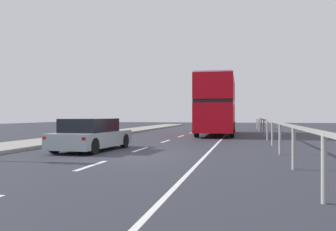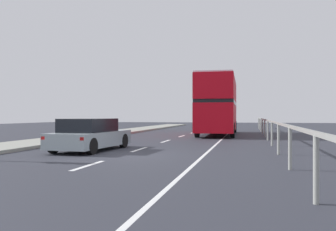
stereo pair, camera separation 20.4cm
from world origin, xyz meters
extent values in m
cube|color=#2C2E37|center=(0.00, 0.00, -0.05)|extent=(73.87, 120.00, 0.10)
cube|color=silver|center=(0.00, -2.91, 0.00)|extent=(0.16, 2.13, 0.01)
cube|color=silver|center=(0.00, 2.11, 0.00)|extent=(0.16, 2.13, 0.01)
cube|color=silver|center=(0.00, 7.12, 0.00)|extent=(0.16, 2.13, 0.01)
cube|color=silver|center=(0.00, 12.14, 0.00)|extent=(0.16, 2.13, 0.01)
cube|color=silver|center=(0.00, 17.15, 0.00)|extent=(0.16, 2.13, 0.01)
cube|color=silver|center=(0.00, 22.16, 0.00)|extent=(0.16, 2.13, 0.01)
cube|color=silver|center=(0.00, 27.18, 0.00)|extent=(0.16, 2.13, 0.01)
cube|color=silver|center=(3.02, 9.00, 0.00)|extent=(0.12, 46.00, 0.01)
cube|color=gray|center=(5.74, 9.00, 1.18)|extent=(0.08, 42.00, 0.08)
cylinder|color=gray|center=(5.74, -6.27, 0.59)|extent=(0.10, 0.10, 1.18)
cylinder|color=gray|center=(5.74, -2.45, 0.59)|extent=(0.10, 0.10, 1.18)
cylinder|color=gray|center=(5.74, 1.36, 0.59)|extent=(0.10, 0.10, 1.18)
cylinder|color=gray|center=(5.74, 5.18, 0.59)|extent=(0.10, 0.10, 1.18)
cylinder|color=gray|center=(5.74, 9.00, 0.59)|extent=(0.10, 0.10, 1.18)
cylinder|color=gray|center=(5.74, 12.82, 0.59)|extent=(0.10, 0.10, 1.18)
cylinder|color=gray|center=(5.74, 16.64, 0.59)|extent=(0.10, 0.10, 1.18)
cylinder|color=gray|center=(5.74, 20.45, 0.59)|extent=(0.10, 0.10, 1.18)
cylinder|color=gray|center=(5.74, 24.27, 0.59)|extent=(0.10, 0.10, 1.18)
cylinder|color=gray|center=(5.74, 28.09, 0.59)|extent=(0.10, 0.10, 1.18)
cube|color=red|center=(2.38, 14.47, 1.32)|extent=(2.70, 10.07, 1.94)
cube|color=black|center=(2.38, 14.47, 2.41)|extent=(2.72, 9.67, 0.24)
cube|color=red|center=(2.38, 14.47, 3.37)|extent=(2.70, 10.07, 1.68)
cube|color=silver|center=(2.38, 14.47, 4.26)|extent=(2.65, 9.87, 0.10)
cube|color=black|center=(2.30, 19.47, 1.42)|extent=(2.29, 0.08, 1.36)
cube|color=yellow|center=(2.30, 19.47, 3.79)|extent=(1.52, 0.06, 0.28)
cylinder|color=black|center=(1.15, 18.07, 0.50)|extent=(0.30, 1.00, 1.00)
cylinder|color=black|center=(3.49, 18.11, 0.50)|extent=(0.30, 1.00, 1.00)
cylinder|color=black|center=(1.27, 11.04, 0.50)|extent=(0.30, 1.00, 1.00)
cylinder|color=black|center=(3.60, 11.08, 0.50)|extent=(0.30, 1.00, 1.00)
cube|color=gray|center=(-1.89, 1.34, 0.49)|extent=(2.08, 4.50, 0.62)
cube|color=black|center=(-1.91, 1.12, 1.07)|extent=(1.75, 2.51, 0.55)
cube|color=red|center=(-2.83, -0.78, 0.64)|extent=(0.16, 0.07, 0.12)
cube|color=red|center=(-1.21, -0.88, 0.64)|extent=(0.16, 0.07, 0.12)
cylinder|color=black|center=(-2.64, 2.89, 0.32)|extent=(0.24, 0.65, 0.64)
cylinder|color=black|center=(-0.97, 2.79, 0.32)|extent=(0.24, 0.65, 0.64)
cylinder|color=black|center=(-2.81, -0.11, 0.32)|extent=(0.24, 0.65, 0.64)
cylinder|color=black|center=(-1.15, -0.21, 0.32)|extent=(0.24, 0.65, 0.64)
camera|label=1|loc=(4.43, -12.65, 1.49)|focal=37.88mm
camera|label=2|loc=(4.63, -12.61, 1.49)|focal=37.88mm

